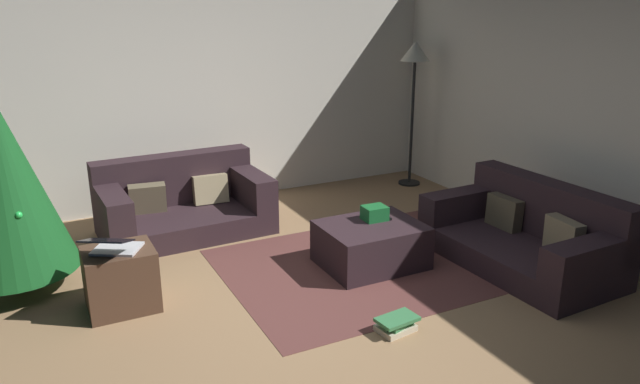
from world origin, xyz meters
TOP-DOWN VIEW (x-y plane):
  - ground_plane at (0.00, 0.00)m, footprint 6.40×6.40m
  - rear_partition at (0.00, 3.14)m, footprint 6.40×0.12m
  - corner_partition at (3.14, 0.00)m, footprint 0.12×6.40m
  - couch_left at (-0.31, 2.26)m, footprint 1.69×1.02m
  - couch_right at (2.26, 0.02)m, footprint 0.99×1.75m
  - ottoman at (0.98, 0.63)m, footprint 0.88×0.70m
  - gift_box at (1.07, 0.72)m, footprint 0.22×0.18m
  - tv_remote at (1.18, 0.71)m, footprint 0.06×0.16m
  - christmas_tree at (-1.88, 1.54)m, footprint 1.02×1.02m
  - side_table at (-1.16, 0.82)m, footprint 0.52×0.44m
  - laptop at (-1.19, 0.76)m, footprint 0.50×0.53m
  - book_stack at (0.55, -0.44)m, footprint 0.32×0.24m
  - corner_lamp at (2.75, 2.55)m, footprint 0.36×0.36m
  - area_rug at (0.98, 0.63)m, footprint 2.60×2.00m

SIDE VIEW (x-z plane):
  - ground_plane at x=0.00m, z-range 0.00..0.00m
  - area_rug at x=0.98m, z-range 0.00..0.01m
  - book_stack at x=0.55m, z-range 0.00..0.11m
  - ottoman at x=0.98m, z-range 0.00..0.39m
  - side_table at x=-1.16m, z-range 0.00..0.49m
  - couch_right at x=2.26m, z-range -0.09..0.64m
  - couch_left at x=-0.31m, z-range -0.09..0.66m
  - tv_remote at x=1.18m, z-range 0.39..0.41m
  - gift_box at x=1.07m, z-range 0.39..0.52m
  - laptop at x=-1.19m, z-range 0.45..0.64m
  - christmas_tree at x=-1.88m, z-range 0.05..1.82m
  - rear_partition at x=0.00m, z-range 0.00..2.60m
  - corner_partition at x=3.14m, z-range 0.00..2.60m
  - corner_lamp at x=2.75m, z-range 0.65..2.46m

